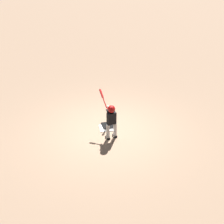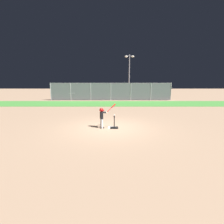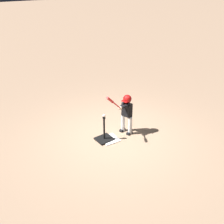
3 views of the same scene
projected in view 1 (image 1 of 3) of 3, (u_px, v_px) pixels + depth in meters
name	position (u px, v px, depth m)	size (l,w,h in m)	color
ground_plane	(107.00, 131.00, 10.13)	(90.00, 90.00, 0.00)	#93755B
home_plate	(106.00, 128.00, 10.28)	(0.44, 0.44, 0.02)	white
batting_tee	(108.00, 124.00, 10.36)	(0.44, 0.39, 0.70)	black
batter_child	(111.00, 117.00, 9.46)	(0.92, 0.41, 1.36)	silver
baseball	(108.00, 107.00, 10.05)	(0.07, 0.07, 0.07)	white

